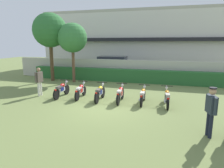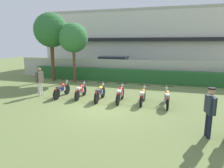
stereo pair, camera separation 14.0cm
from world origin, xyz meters
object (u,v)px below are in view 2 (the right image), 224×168
motorcycle_in_row_0 (62,89)px  motorcycle_in_row_3 (120,94)px  parked_car (115,66)px  motorcycle_in_row_4 (143,96)px  motorcycle_in_row_2 (100,93)px  tree_near_inspector (51,31)px  motorcycle_in_row_5 (167,98)px  officer_0 (210,108)px  inspector_person (40,79)px  tree_far_side (73,38)px  motorcycle_in_row_1 (81,91)px

motorcycle_in_row_0 → motorcycle_in_row_3: bearing=-92.6°
parked_car → motorcycle_in_row_3: (2.81, -8.85, -0.48)m
motorcycle_in_row_3 → motorcycle_in_row_4: motorcycle_in_row_3 is taller
motorcycle_in_row_0 → motorcycle_in_row_2: (2.46, -0.09, 0.00)m
motorcycle_in_row_0 → motorcycle_in_row_3: (3.63, -0.05, 0.00)m
motorcycle_in_row_0 → tree_near_inspector: bearing=35.4°
motorcycle_in_row_3 → motorcycle_in_row_5: size_ratio=0.95×
parked_car → motorcycle_in_row_5: bearing=-61.4°
motorcycle_in_row_0 → officer_0: 8.26m
motorcycle_in_row_3 → motorcycle_in_row_5: 2.47m
motorcycle_in_row_4 → parked_car: bearing=24.0°
motorcycle_in_row_5 → inspector_person: (-7.51, -0.09, 0.59)m
tree_far_side → motorcycle_in_row_5: tree_far_side is taller
motorcycle_in_row_1 → officer_0: 7.23m
tree_near_inspector → motorcycle_in_row_0: (3.44, -4.54, -3.72)m
motorcycle_in_row_1 → motorcycle_in_row_4: size_ratio=0.99×
tree_near_inspector → motorcycle_in_row_0: bearing=-52.8°
tree_far_side → motorcycle_in_row_3: 7.52m
tree_near_inspector → motorcycle_in_row_1: tree_near_inspector is taller
motorcycle_in_row_0 → inspector_person: bearing=93.4°
tree_far_side → motorcycle_in_row_3: (5.07, -4.60, -3.10)m
motorcycle_in_row_5 → inspector_person: size_ratio=1.12×
motorcycle_in_row_1 → motorcycle_in_row_5: size_ratio=0.92×
parked_car → motorcycle_in_row_4: (4.03, -8.79, -0.50)m
motorcycle_in_row_4 → officer_0: bearing=-141.0°
tree_near_inspector → officer_0: 13.85m
motorcycle_in_row_0 → motorcycle_in_row_1: bearing=-87.2°
motorcycle_in_row_0 → inspector_person: (-1.41, -0.13, 0.59)m
motorcycle_in_row_0 → motorcycle_in_row_4: (4.86, 0.02, -0.01)m
inspector_person → motorcycle_in_row_2: bearing=0.6°
motorcycle_in_row_0 → motorcycle_in_row_3: size_ratio=1.03×
parked_car → motorcycle_in_row_5: size_ratio=2.35×
tree_near_inspector → motorcycle_in_row_4: bearing=-28.6°
motorcycle_in_row_3 → motorcycle_in_row_5: (2.47, 0.01, -0.01)m
inspector_person → motorcycle_in_row_4: bearing=1.3°
tree_far_side → motorcycle_in_row_5: (7.55, -4.59, -3.11)m
parked_car → motorcycle_in_row_3: size_ratio=2.47×
motorcycle_in_row_0 → motorcycle_in_row_2: motorcycle_in_row_2 is taller
tree_near_inspector → motorcycle_in_row_4: tree_near_inspector is taller
motorcycle_in_row_0 → motorcycle_in_row_2: size_ratio=1.01×
tree_near_inspector → officer_0: tree_near_inspector is taller
officer_0 → tree_far_side: bearing=-52.6°
parked_car → motorcycle_in_row_3: parked_car is taller
motorcycle_in_row_3 → officer_0: size_ratio=1.05×
motorcycle_in_row_0 → officer_0: officer_0 is taller
motorcycle_in_row_2 → inspector_person: size_ratio=1.08×
tree_near_inspector → motorcycle_in_row_1: 7.43m
tree_near_inspector → motorcycle_in_row_2: tree_near_inspector is taller
motorcycle_in_row_4 → officer_0: size_ratio=1.03×
motorcycle_in_row_4 → inspector_person: 6.30m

